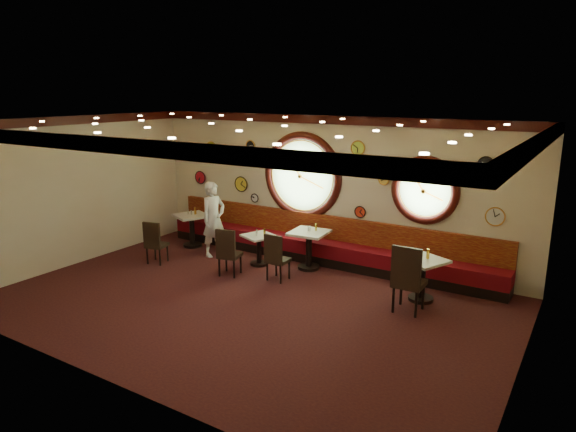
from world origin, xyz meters
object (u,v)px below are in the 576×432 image
Objects in this scene: condiment_b_salt at (257,232)px; condiment_b_pepper at (256,234)px; chair_c at (276,254)px; condiment_d_bottle at (428,254)px; condiment_c_bottle at (316,227)px; condiment_a_bottle at (195,211)px; table_d at (422,274)px; condiment_b_bottle at (264,232)px; waiter at (214,219)px; chair_a at (154,240)px; condiment_d_salt at (418,255)px; condiment_c_pepper at (310,229)px; condiment_d_pepper at (421,256)px; condiment_c_salt at (308,229)px; chair_b at (228,249)px; chair_d at (408,275)px; condiment_a_salt at (188,212)px; table_b at (259,246)px; condiment_a_pepper at (191,212)px; table_c at (309,245)px; table_a at (192,226)px.

condiment_b_pepper is (0.08, -0.13, -0.01)m from condiment_b_salt.
chair_c reaches higher than condiment_d_bottle.
condiment_a_bottle is at bearing -177.74° from condiment_c_bottle.
condiment_b_bottle is at bearing 178.80° from table_d.
condiment_b_pepper is at bearing -178.59° from condiment_d_bottle.
waiter is at bearing -179.11° from condiment_b_bottle.
chair_a reaches higher than condiment_d_salt.
condiment_c_pepper is 0.15m from condiment_c_bottle.
chair_c reaches higher than condiment_d_pepper.
table_d is 9.82× the size of condiment_c_salt.
condiment_b_pepper is at bearing -153.99° from condiment_c_bottle.
table_d is 5.35× the size of condiment_a_bottle.
condiment_d_salt is at bearing 14.09° from chair_c.
chair_b is at bearing -92.28° from condiment_b_salt.
condiment_d_bottle is at bearing 13.68° from chair_c.
chair_a is 5.57m from chair_d.
condiment_b_pepper is (0.12, 0.84, 0.15)m from chair_b.
condiment_a_bottle reaches higher than condiment_b_pepper.
chair_d reaches higher than chair_b.
table_d is at bearing -3.07° from condiment_a_salt.
condiment_c_bottle is (1.14, 0.49, 0.48)m from table_b.
chair_a reaches higher than condiment_c_salt.
chair_d is 3.75m from condiment_b_salt.
condiment_a_pepper is at bearing 170.44° from condiment_b_pepper.
table_b is 0.97× the size of table_c.
condiment_b_pepper is at bearing -157.67° from table_c.
chair_b is (-3.75, -0.87, 0.08)m from table_d.
condiment_c_salt is 3.13m from condiment_a_bottle.
chair_d is at bearing -91.28° from condiment_d_pepper.
condiment_d_pepper is at bearing -80.01° from waiter.
table_c reaches higher than table_a.
waiter is at bearing -170.44° from condiment_c_salt.
table_a is 10.15× the size of condiment_b_pepper.
condiment_c_salt is at bearing 143.48° from table_c.
waiter is (0.87, -0.35, -0.02)m from condiment_a_bottle.
condiment_c_pepper is at bearing 170.74° from table_d.
condiment_a_pepper is 0.94× the size of condiment_c_pepper.
condiment_c_pepper is (0.05, -0.01, 0.01)m from condiment_c_salt.
condiment_c_salt is 0.97× the size of condiment_d_salt.
condiment_a_pepper is (-0.22, 1.44, 0.30)m from chair_a.
condiment_d_pepper is at bearing -1.29° from table_b.
table_d is 5.77m from condiment_a_bottle.
condiment_c_pepper is 0.61× the size of condiment_d_bottle.
condiment_d_salt is at bearing 94.68° from chair_d.
chair_d reaches higher than chair_c.
table_a is at bearing 177.28° from condiment_d_salt.
condiment_a_bottle is (0.15, 0.09, 0.04)m from condiment_a_salt.
chair_a is 2.25m from condiment_b_pepper.
condiment_d_bottle reaches higher than condiment_d_pepper.
condiment_d_pepper is (2.55, -0.44, 0.32)m from table_c.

